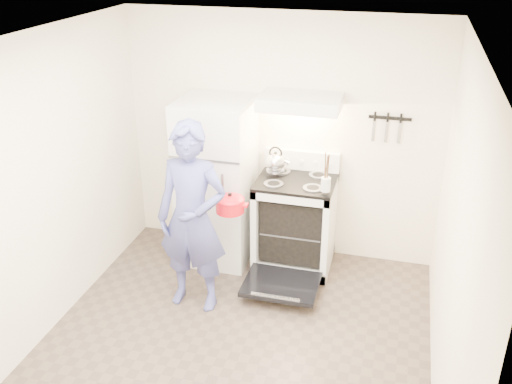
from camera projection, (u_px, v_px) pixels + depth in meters
floor at (231, 351)px, 4.71m from camera, size 3.60×3.60×0.00m
back_wall at (281, 138)px, 5.76m from camera, size 3.20×0.02×2.50m
refrigerator at (217, 182)px, 5.76m from camera, size 0.70×0.70×1.70m
stove_body at (295, 224)px, 5.75m from camera, size 0.76×0.65×0.92m
cooktop at (296, 181)px, 5.55m from camera, size 0.76×0.65×0.03m
backsplash at (302, 160)px, 5.75m from camera, size 0.76×0.07×0.20m
oven_door at (281, 284)px, 5.38m from camera, size 0.70×0.54×0.04m
oven_rack at (295, 226)px, 5.76m from camera, size 0.60×0.52×0.01m
range_hood at (300, 102)px, 5.29m from camera, size 0.76×0.50×0.12m
knife_strip at (390, 118)px, 5.37m from camera, size 0.40×0.02×0.03m
pizza_stone at (291, 220)px, 5.85m from camera, size 0.31×0.31×0.02m
tea_kettle at (275, 161)px, 5.60m from camera, size 0.24×0.20×0.29m
utensil_jar at (326, 184)px, 5.22m from camera, size 0.11×0.11×0.13m
person at (192, 219)px, 4.97m from camera, size 0.65×0.44×1.75m
dutch_oven at (230, 205)px, 5.15m from camera, size 0.33×0.26×0.22m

